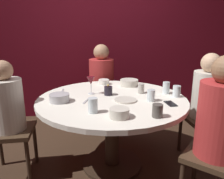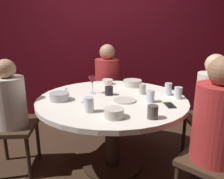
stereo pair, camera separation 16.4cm
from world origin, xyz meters
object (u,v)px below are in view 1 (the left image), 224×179
dining_table (112,111)px  cup_beside_wine (151,95)px  cup_by_left_diner (141,89)px  cup_by_right_diner (166,88)px  bowl_salad_center (119,113)px  bowl_sauce_side (104,82)px  bowl_small_white (129,83)px  cup_far_edge (157,111)px  wine_glass (91,81)px  dinner_plate (125,100)px  cup_near_candle (177,91)px  seated_diner_back (102,77)px  cup_center_front (93,105)px  seated_diner_left (7,107)px  seated_diner_front_right (220,121)px  cell_phone (171,104)px  candle_holder (108,91)px  bowl_serving_large (59,98)px  seated_diner_right (207,96)px

dining_table → cup_beside_wine: (0.33, -0.15, 0.19)m
cup_by_left_diner → cup_by_right_diner: 0.25m
bowl_salad_center → bowl_sauce_side: 1.01m
bowl_small_white → cup_far_edge: (0.00, -0.93, 0.01)m
cup_by_left_diner → cup_beside_wine: cup_beside_wine is taller
wine_glass → dinner_plate: bearing=-42.1°
cup_near_candle → bowl_small_white: bearing=126.2°
seated_diner_back → cup_by_left_diner: size_ratio=11.93×
cup_near_candle → cup_center_front: size_ratio=0.93×
seated_diner_left → seated_diner_front_right: seated_diner_front_right is taller
cell_phone → cup_near_candle: 0.24m
cup_by_left_diner → cup_far_edge: size_ratio=0.98×
seated_diner_left → candle_holder: 0.93m
seated_diner_left → candle_holder: bearing=5.7°
dining_table → bowl_salad_center: size_ratio=9.54×
cup_by_left_diner → cup_near_candle: bearing=-29.6°
dining_table → candle_holder: candle_holder is taller
seated_diner_left → cell_phone: 1.44m
dinner_plate → bowl_serving_large: (-0.59, 0.06, 0.03)m
cup_center_front → seated_diner_left: bearing=154.4°
seated_diner_right → cell_phone: 0.56m
dining_table → cup_by_left_diner: bearing=18.6°
cell_phone → cup_by_left_diner: size_ratio=1.44×
wine_glass → dinner_plate: wine_glass is taller
seated_diner_back → bowl_sauce_side: size_ratio=9.44×
bowl_salad_center → cup_far_edge: (0.28, -0.03, 0.01)m
dining_table → bowl_small_white: size_ratio=6.85×
bowl_serving_large → bowl_sauce_side: bowl_serving_large is taller
cup_near_candle → cup_by_right_diner: size_ratio=0.92×
cell_phone → bowl_serving_large: size_ratio=0.79×
dining_table → seated_diner_back: 0.98m
dining_table → cup_by_left_diner: 0.38m
bowl_small_white → cup_by_right_diner: (0.30, -0.36, 0.02)m
wine_glass → bowl_serving_large: size_ratio=0.99×
dining_table → bowl_salad_center: bowl_salad_center is taller
wine_glass → cell_phone: bearing=-31.8°
bowl_small_white → cup_center_front: bearing=-120.8°
dining_table → cup_far_edge: cup_far_edge is taller
cup_beside_wine → seated_diner_right: bearing=13.1°
dinner_plate → cup_center_front: cup_center_front is taller
bowl_serving_large → cup_by_right_diner: bearing=5.5°
cell_phone → cup_far_edge: bearing=-131.1°
bowl_sauce_side → cup_center_front: (-0.18, -0.89, 0.03)m
seated_diner_right → cup_beside_wine: size_ratio=10.64×
cell_phone → cup_center_front: size_ratio=1.18×
seated_diner_right → bowl_sauce_side: size_ratio=9.22×
cup_beside_wine → cup_center_front: bearing=-158.8°
seated_diner_right → dining_table: bearing=0.0°
bowl_small_white → cup_by_right_diner: bearing=-50.8°
bowl_small_white → cup_near_candle: size_ratio=1.87×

